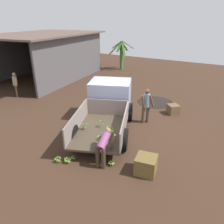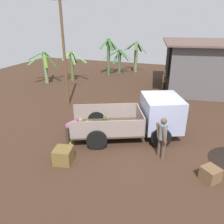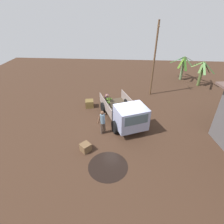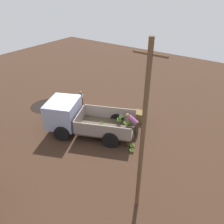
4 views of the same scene
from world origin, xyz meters
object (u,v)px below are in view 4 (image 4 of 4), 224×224
at_px(person_foreground_visitor, 81,102).
at_px(banana_bunch_on_ground_0, 129,144).
at_px(cargo_truck, 72,116).
at_px(banana_bunch_on_ground_2, 132,146).
at_px(person_worker_loading, 133,123).
at_px(wooden_crate_1, 71,99).
at_px(banana_bunch_on_ground_3, 134,129).
at_px(banana_bunch_on_ground_1, 132,150).
at_px(wooden_crate_0, 140,116).
at_px(utility_pole, 143,137).

height_order(person_foreground_visitor, banana_bunch_on_ground_0, person_foreground_visitor).
height_order(cargo_truck, person_foreground_visitor, cargo_truck).
distance_m(cargo_truck, banana_bunch_on_ground_2, 3.87).
distance_m(person_worker_loading, wooden_crate_1, 5.65).
xyz_separation_m(person_worker_loading, banana_bunch_on_ground_3, (0.05, -0.29, -0.64)).
relative_size(person_worker_loading, banana_bunch_on_ground_1, 4.82).
height_order(cargo_truck, banana_bunch_on_ground_3, cargo_truck).
xyz_separation_m(banana_bunch_on_ground_1, banana_bunch_on_ground_2, (0.15, -0.32, 0.00)).
bearing_deg(person_foreground_visitor, cargo_truck, -111.97).
xyz_separation_m(person_worker_loading, wooden_crate_0, (0.34, -1.45, -0.45)).
xyz_separation_m(banana_bunch_on_ground_0, wooden_crate_0, (0.73, -2.51, 0.20)).
bearing_deg(person_foreground_visitor, banana_bunch_on_ground_3, -40.43).
bearing_deg(banana_bunch_on_ground_3, utility_pole, 121.06).
xyz_separation_m(banana_bunch_on_ground_0, wooden_crate_1, (5.98, -1.78, 0.15)).
distance_m(cargo_truck, wooden_crate_0, 4.27).
bearing_deg(wooden_crate_1, banana_bunch_on_ground_1, 161.28).
bearing_deg(wooden_crate_1, utility_pole, 149.92).
height_order(person_foreground_visitor, wooden_crate_1, person_foreground_visitor).
bearing_deg(cargo_truck, person_foreground_visitor, -88.78).
distance_m(banana_bunch_on_ground_0, wooden_crate_1, 6.24).
bearing_deg(banana_bunch_on_ground_1, person_worker_loading, -61.35).
relative_size(cargo_truck, banana_bunch_on_ground_3, 24.73).
height_order(utility_pole, person_worker_loading, utility_pole).
distance_m(person_worker_loading, banana_bunch_on_ground_0, 1.31).
bearing_deg(banana_bunch_on_ground_1, wooden_crate_1, -18.72).
relative_size(person_foreground_visitor, banana_bunch_on_ground_3, 8.04).
distance_m(person_worker_loading, banana_bunch_on_ground_1, 1.76).
distance_m(utility_pole, wooden_crate_1, 9.87).
bearing_deg(person_worker_loading, wooden_crate_1, -14.35).
bearing_deg(banana_bunch_on_ground_1, banana_bunch_on_ground_0, -44.16).
bearing_deg(banana_bunch_on_ground_0, wooden_crate_1, -16.56).
xyz_separation_m(person_worker_loading, banana_bunch_on_ground_1, (-0.79, 1.45, -0.63)).
xyz_separation_m(utility_pole, banana_bunch_on_ground_2, (1.88, -2.86, -3.22)).
relative_size(banana_bunch_on_ground_1, wooden_crate_0, 0.38).
bearing_deg(banana_bunch_on_ground_3, wooden_crate_0, -76.00).
distance_m(utility_pole, banana_bunch_on_ground_2, 4.70).
height_order(cargo_truck, wooden_crate_0, cargo_truck).
bearing_deg(wooden_crate_1, banana_bunch_on_ground_3, 175.58).
bearing_deg(cargo_truck, wooden_crate_1, -67.52).
bearing_deg(banana_bunch_on_ground_2, utility_pole, 123.33).
height_order(utility_pole, banana_bunch_on_ground_1, utility_pole).
distance_m(banana_bunch_on_ground_0, wooden_crate_0, 2.63).
bearing_deg(banana_bunch_on_ground_2, cargo_truck, 9.61).
height_order(banana_bunch_on_ground_0, banana_bunch_on_ground_1, banana_bunch_on_ground_1).
distance_m(person_foreground_visitor, wooden_crate_0, 3.86).
bearing_deg(wooden_crate_0, banana_bunch_on_ground_1, 111.25).
height_order(cargo_truck, banana_bunch_on_ground_1, cargo_truck).
height_order(utility_pole, banana_bunch_on_ground_3, utility_pole).
xyz_separation_m(person_worker_loading, banana_bunch_on_ground_0, (-0.40, 1.06, -0.65)).
height_order(person_worker_loading, banana_bunch_on_ground_3, person_worker_loading).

